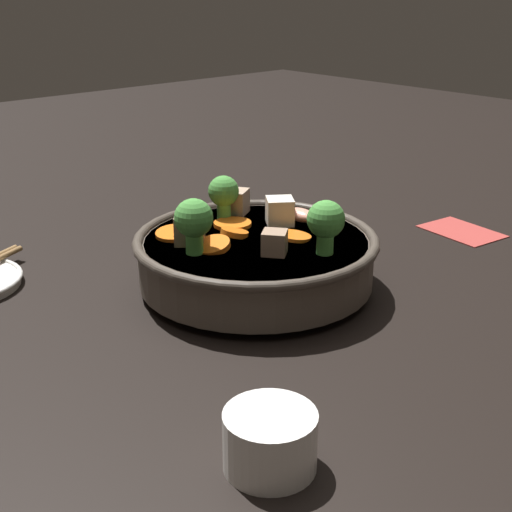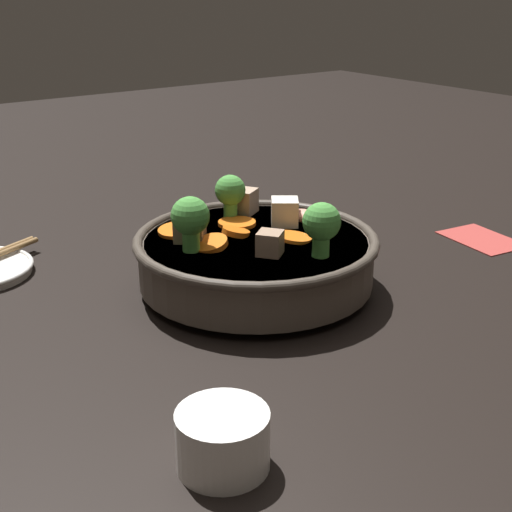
# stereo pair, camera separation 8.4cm
# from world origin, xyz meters

# --- Properties ---
(ground_plane) EXTENTS (3.00, 3.00, 0.00)m
(ground_plane) POSITION_xyz_m (0.00, 0.00, 0.00)
(ground_plane) COLOR black
(stirfry_bowl) EXTENTS (0.29, 0.29, 0.13)m
(stirfry_bowl) POSITION_xyz_m (0.00, 0.00, 0.04)
(stirfry_bowl) COLOR #51473D
(stirfry_bowl) RESTS_ON ground_plane
(tea_cup) EXTENTS (0.07, 0.07, 0.05)m
(tea_cup) POSITION_xyz_m (-0.25, 0.22, 0.02)
(tea_cup) COLOR white
(tea_cup) RESTS_ON ground_plane
(napkin) EXTENTS (0.12, 0.09, 0.00)m
(napkin) POSITION_xyz_m (-0.05, -0.36, 0.00)
(napkin) COLOR #A33833
(napkin) RESTS_ON ground_plane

